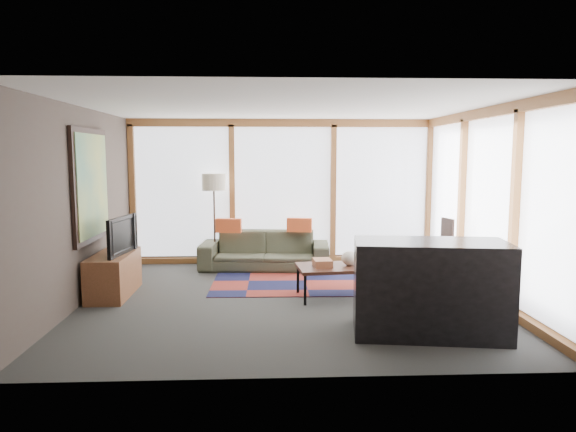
{
  "coord_description": "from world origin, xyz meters",
  "views": [
    {
      "loc": [
        -0.33,
        -6.83,
        1.96
      ],
      "look_at": [
        0.0,
        0.4,
        1.1
      ],
      "focal_mm": 32.0,
      "sensor_mm": 36.0,
      "label": 1
    }
  ],
  "objects_px": {
    "coffee_table": "(346,281)",
    "bar_counter": "(430,288)",
    "tv_console": "(114,274)",
    "television": "(116,235)",
    "sofa": "(265,250)",
    "bookshelf": "(458,273)",
    "floor_lamp": "(214,221)"
  },
  "relations": [
    {
      "from": "coffee_table",
      "to": "bar_counter",
      "type": "bearing_deg",
      "value": -65.7
    },
    {
      "from": "coffee_table",
      "to": "tv_console",
      "type": "distance_m",
      "value": 3.25
    },
    {
      "from": "television",
      "to": "sofa",
      "type": "bearing_deg",
      "value": -43.69
    },
    {
      "from": "bookshelf",
      "to": "television",
      "type": "bearing_deg",
      "value": 179.13
    },
    {
      "from": "sofa",
      "to": "coffee_table",
      "type": "distance_m",
      "value": 2.18
    },
    {
      "from": "floor_lamp",
      "to": "bookshelf",
      "type": "height_order",
      "value": "floor_lamp"
    },
    {
      "from": "floor_lamp",
      "to": "coffee_table",
      "type": "height_order",
      "value": "floor_lamp"
    },
    {
      "from": "tv_console",
      "to": "coffee_table",
      "type": "bearing_deg",
      "value": -4.58
    },
    {
      "from": "bookshelf",
      "to": "floor_lamp",
      "type": "bearing_deg",
      "value": 152.72
    },
    {
      "from": "bookshelf",
      "to": "tv_console",
      "type": "xyz_separation_m",
      "value": [
        -4.88,
        0.09,
        0.01
      ]
    },
    {
      "from": "sofa",
      "to": "coffee_table",
      "type": "bearing_deg",
      "value": -54.19
    },
    {
      "from": "television",
      "to": "tv_console",
      "type": "bearing_deg",
      "value": 84.02
    },
    {
      "from": "sofa",
      "to": "bookshelf",
      "type": "distance_m",
      "value": 3.24
    },
    {
      "from": "coffee_table",
      "to": "bar_counter",
      "type": "height_order",
      "value": "bar_counter"
    },
    {
      "from": "floor_lamp",
      "to": "bookshelf",
      "type": "distance_m",
      "value": 4.13
    },
    {
      "from": "bar_counter",
      "to": "tv_console",
      "type": "bearing_deg",
      "value": 163.99
    },
    {
      "from": "tv_console",
      "to": "sofa",
      "type": "bearing_deg",
      "value": 37.19
    },
    {
      "from": "floor_lamp",
      "to": "television",
      "type": "xyz_separation_m",
      "value": [
        -1.18,
        -1.8,
        0.03
      ]
    },
    {
      "from": "sofa",
      "to": "bar_counter",
      "type": "relative_size",
      "value": 1.35
    },
    {
      "from": "bookshelf",
      "to": "sofa",
      "type": "bearing_deg",
      "value": 148.46
    },
    {
      "from": "bookshelf",
      "to": "television",
      "type": "relative_size",
      "value": 2.52
    },
    {
      "from": "television",
      "to": "coffee_table",
      "type": "bearing_deg",
      "value": -86.31
    },
    {
      "from": "sofa",
      "to": "television",
      "type": "bearing_deg",
      "value": -136.99
    },
    {
      "from": "sofa",
      "to": "bar_counter",
      "type": "height_order",
      "value": "bar_counter"
    },
    {
      "from": "sofa",
      "to": "bookshelf",
      "type": "height_order",
      "value": "sofa"
    },
    {
      "from": "bar_counter",
      "to": "bookshelf",
      "type": "bearing_deg",
      "value": 68.42
    },
    {
      "from": "sofa",
      "to": "bookshelf",
      "type": "relative_size",
      "value": 0.95
    },
    {
      "from": "bookshelf",
      "to": "bar_counter",
      "type": "xyz_separation_m",
      "value": [
        -0.96,
        -1.68,
        0.23
      ]
    },
    {
      "from": "coffee_table",
      "to": "tv_console",
      "type": "relative_size",
      "value": 1.13
    },
    {
      "from": "bookshelf",
      "to": "tv_console",
      "type": "bearing_deg",
      "value": 178.97
    },
    {
      "from": "bookshelf",
      "to": "tv_console",
      "type": "height_order",
      "value": "tv_console"
    },
    {
      "from": "bookshelf",
      "to": "bar_counter",
      "type": "height_order",
      "value": "bar_counter"
    }
  ]
}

